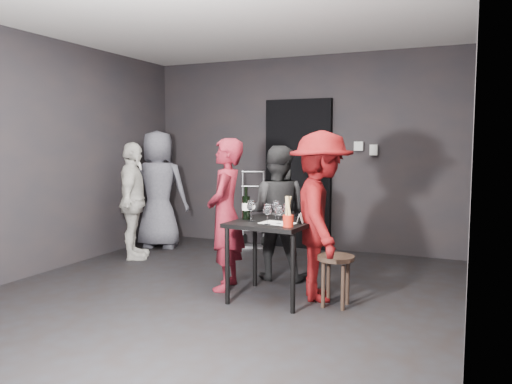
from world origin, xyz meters
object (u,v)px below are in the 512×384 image
at_px(tasting_table, 272,232).
at_px(man_maroon, 321,210).
at_px(breadstick_cup, 288,212).
at_px(bystander_cream, 133,201).
at_px(wine_bottle, 246,207).
at_px(bystander_grey, 159,183).
at_px(stool, 336,266).
at_px(hand_truck, 252,232).
at_px(server_red, 226,212).
at_px(woman_black, 277,214).

relative_size(tasting_table, man_maroon, 0.44).
bearing_deg(breadstick_cup, bystander_cream, 156.56).
bearing_deg(tasting_table, wine_bottle, 175.61).
height_order(bystander_grey, wine_bottle, bystander_grey).
distance_m(tasting_table, stool, 0.68).
relative_size(hand_truck, stool, 2.34).
bearing_deg(man_maroon, breadstick_cup, 135.28).
bearing_deg(bystander_cream, bystander_grey, -21.21).
bearing_deg(tasting_table, bystander_cream, 159.41).
relative_size(tasting_table, server_red, 0.48).
xyz_separation_m(hand_truck, tasting_table, (1.16, -2.17, 0.45)).
relative_size(bystander_cream, wine_bottle, 4.72).
bearing_deg(tasting_table, server_red, 167.56).
bearing_deg(bystander_grey, wine_bottle, 130.61).
relative_size(tasting_table, bystander_cream, 0.50).
bearing_deg(stool, man_maroon, 139.30).
bearing_deg(tasting_table, woman_black, 107.80).
relative_size(server_red, breadstick_cup, 5.40).
bearing_deg(woman_black, server_red, 50.39).
bearing_deg(server_red, bystander_cream, -126.86).
height_order(tasting_table, wine_bottle, wine_bottle).
height_order(bystander_grey, breadstick_cup, bystander_grey).
xyz_separation_m(hand_truck, man_maroon, (1.58, -1.98, 0.65)).
height_order(stool, bystander_grey, bystander_grey).
height_order(server_red, breadstick_cup, server_red).
distance_m(tasting_table, woman_black, 0.73).
distance_m(stool, server_red, 1.25).
height_order(hand_truck, woman_black, woman_black).
xyz_separation_m(hand_truck, wine_bottle, (0.88, -2.14, 0.67)).
bearing_deg(tasting_table, stool, 1.57).
xyz_separation_m(stool, woman_black, (-0.84, 0.67, 0.34)).
bearing_deg(hand_truck, tasting_table, -81.17).
distance_m(bystander_grey, wine_bottle, 2.58).
distance_m(man_maroon, wine_bottle, 0.72).
bearing_deg(breadstick_cup, bystander_grey, 145.24).
xyz_separation_m(hand_truck, breadstick_cup, (1.41, -2.40, 0.68)).
height_order(bystander_cream, breadstick_cup, bystander_cream).
height_order(stool, man_maroon, man_maroon).
height_order(bystander_cream, wine_bottle, bystander_cream).
xyz_separation_m(woman_black, wine_bottle, (-0.06, -0.67, 0.16)).
relative_size(woman_black, bystander_grey, 0.77).
height_order(woman_black, bystander_cream, bystander_cream).
distance_m(woman_black, bystander_cream, 2.04).
bearing_deg(tasting_table, bystander_grey, 146.35).
distance_m(hand_truck, man_maroon, 2.62).
bearing_deg(breadstick_cup, woman_black, 116.64).
xyz_separation_m(woman_black, bystander_cream, (-2.03, 0.16, 0.04)).
relative_size(stool, bystander_cream, 0.31).
distance_m(server_red, bystander_cream, 1.84).
distance_m(tasting_table, bystander_cream, 2.41).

